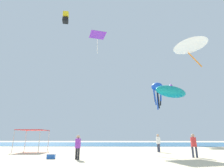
{
  "coord_description": "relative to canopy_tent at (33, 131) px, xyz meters",
  "views": [
    {
      "loc": [
        2.26,
        -17.58,
        1.57
      ],
      "look_at": [
        1.24,
        13.73,
        10.6
      ],
      "focal_mm": 29.41,
      "sensor_mm": 36.0,
      "label": 1
    }
  ],
  "objects": [
    {
      "name": "person_near_tent",
      "position": [
        15.48,
        -5.32,
        -1.13
      ],
      "size": [
        0.47,
        0.43,
        1.79
      ],
      "rotation": [
        0.0,
        0.0,
        0.21
      ],
      "color": "#33384C",
      "rests_on": "ground"
    },
    {
      "name": "kite_box_yellow",
      "position": [
        0.65,
        6.02,
        19.09
      ],
      "size": [
        1.07,
        1.16,
        2.06
      ],
      "rotation": [
        0.0,
        0.0,
        0.16
      ],
      "color": "yellow"
    },
    {
      "name": "cooler_box",
      "position": [
        4.51,
        -6.41,
        -2.01
      ],
      "size": [
        0.57,
        0.37,
        0.35
      ],
      "color": "blue",
      "rests_on": "ground"
    },
    {
      "name": "kite_inflatable_teal",
      "position": [
        20.59,
        16.51,
        8.39
      ],
      "size": [
        8.45,
        6.58,
        3.06
      ],
      "rotation": [
        0.0,
        0.0,
        0.55
      ],
      "color": "teal"
    },
    {
      "name": "ground",
      "position": [
        7.24,
        -3.19,
        -2.23
      ],
      "size": [
        110.0,
        110.0,
        0.1
      ],
      "primitive_type": "cube",
      "color": "beige"
    },
    {
      "name": "kite_diamond_purple",
      "position": [
        5.55,
        11.71,
        18.81
      ],
      "size": [
        3.78,
        3.78,
        4.13
      ],
      "rotation": [
        0.0,
        0.0,
        3.45
      ],
      "color": "purple"
    },
    {
      "name": "canopy_tent",
      "position": [
        0.0,
        0.0,
        0.0
      ],
      "size": [
        2.81,
        2.67,
        2.32
      ],
      "color": "#B2B2B7",
      "rests_on": "ground"
    },
    {
      "name": "kite_octopus_blue",
      "position": [
        18.93,
        21.99,
        10.6
      ],
      "size": [
        3.75,
        3.75,
        6.35
      ],
      "rotation": [
        0.0,
        0.0,
        5.65
      ],
      "color": "blue"
    },
    {
      "name": "ocean_strip",
      "position": [
        7.24,
        23.2,
        -2.17
      ],
      "size": [
        110.0,
        24.3,
        0.03
      ],
      "primitive_type": "cube",
      "color": "#28608C",
      "rests_on": "ground"
    },
    {
      "name": "person_central",
      "position": [
        13.77,
        -0.13,
        -1.1
      ],
      "size": [
        0.44,
        0.49,
        1.85
      ],
      "rotation": [
        0.0,
        0.0,
        1.79
      ],
      "color": "#33384C",
      "rests_on": "ground"
    },
    {
      "name": "kite_delta_white",
      "position": [
        20.31,
        4.26,
        12.82
      ],
      "size": [
        6.82,
        6.79,
        4.06
      ],
      "rotation": [
        0.0,
        0.0,
        4.17
      ],
      "color": "white"
    },
    {
      "name": "person_leftmost",
      "position": [
        6.56,
        -6.84,
        -1.19
      ],
      "size": [
        0.4,
        0.4,
        1.7
      ],
      "rotation": [
        0.0,
        0.0,
        2.34
      ],
      "color": "black",
      "rests_on": "ground"
    }
  ]
}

